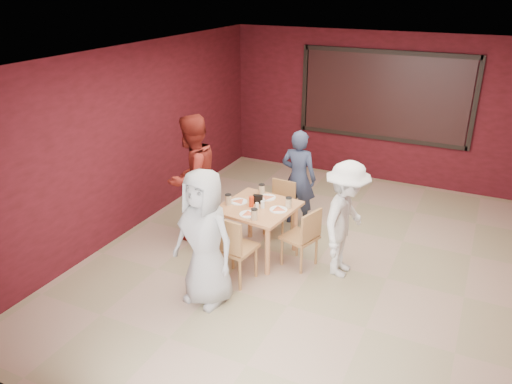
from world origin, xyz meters
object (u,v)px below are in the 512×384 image
at_px(chair_right, 304,235).
at_px(diner_back, 299,178).
at_px(chair_left, 207,215).
at_px(chair_front, 232,246).
at_px(dining_table, 258,212).
at_px(diner_right, 345,220).
at_px(diner_front, 205,238).
at_px(diner_left, 192,178).
at_px(chair_back, 280,204).

xyz_separation_m(chair_right, diner_back, (-0.56, 1.21, 0.29)).
xyz_separation_m(chair_left, diner_back, (0.98, 1.17, 0.34)).
height_order(chair_front, chair_right, chair_front).
xyz_separation_m(chair_front, chair_left, (-0.85, 0.80, -0.10)).
distance_m(dining_table, diner_back, 1.19).
bearing_deg(chair_right, diner_back, 114.79).
xyz_separation_m(chair_front, diner_right, (1.21, 0.84, 0.25)).
distance_m(diner_front, diner_left, 1.72).
distance_m(chair_back, diner_left, 1.41).
relative_size(chair_right, diner_left, 0.45).
bearing_deg(chair_left, chair_right, -1.47).
distance_m(chair_front, chair_back, 1.59).
height_order(chair_right, diner_left, diner_left).
height_order(chair_back, chair_left, chair_back).
distance_m(dining_table, diner_right, 1.23).
xyz_separation_m(dining_table, diner_left, (-1.13, 0.11, 0.28)).
bearing_deg(chair_left, chair_back, 43.40).
relative_size(dining_table, chair_left, 1.38).
bearing_deg(diner_right, dining_table, 95.64).
height_order(chair_front, diner_front, diner_front).
xyz_separation_m(chair_front, diner_left, (-1.14, 0.90, 0.41)).
height_order(chair_left, diner_back, diner_back).
distance_m(dining_table, chair_front, 0.80).
height_order(dining_table, diner_front, diner_front).
xyz_separation_m(chair_left, diner_front, (0.74, -1.27, 0.42)).
height_order(dining_table, chair_front, chair_front).
relative_size(chair_left, diner_right, 0.49).
xyz_separation_m(chair_back, diner_right, (1.22, -0.75, 0.33)).
bearing_deg(diner_right, chair_front, 128.03).
bearing_deg(chair_front, chair_right, 47.73).
bearing_deg(diner_front, diner_left, 136.15).
relative_size(dining_table, diner_back, 0.69).
height_order(diner_back, diner_right, diner_right).
bearing_deg(diner_left, chair_front, 60.68).
bearing_deg(chair_left, diner_left, 160.41).
xyz_separation_m(diner_left, diner_right, (2.35, -0.06, -0.16)).
relative_size(diner_front, diner_left, 0.90).
bearing_deg(dining_table, diner_right, 2.37).
distance_m(dining_table, diner_front, 1.28).
height_order(dining_table, chair_back, dining_table).
bearing_deg(diner_left, diner_back, 139.00).
height_order(diner_front, diner_left, diner_left).
bearing_deg(chair_left, diner_back, 50.11).
distance_m(chair_back, diner_back, 0.51).
height_order(chair_front, diner_left, diner_left).
height_order(chair_back, diner_right, diner_right).
distance_m(chair_left, chair_right, 1.54).
bearing_deg(chair_back, diner_right, -31.41).
bearing_deg(chair_back, dining_table, -90.19).
relative_size(chair_back, chair_left, 1.05).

